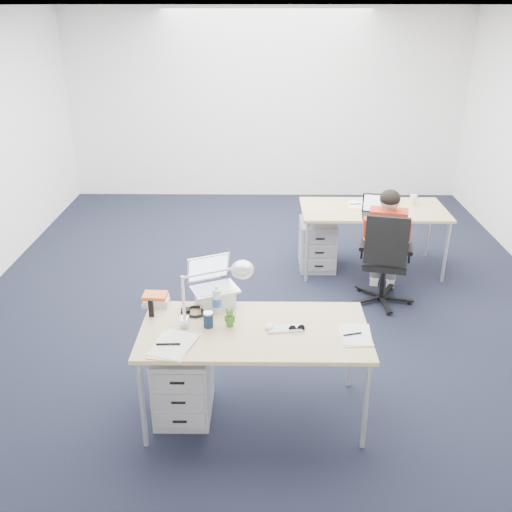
{
  "coord_description": "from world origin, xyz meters",
  "views": [
    {
      "loc": [
        -0.05,
        -5.28,
        2.81
      ],
      "look_at": [
        -0.1,
        -0.86,
        0.85
      ],
      "focal_mm": 40.0,
      "sensor_mm": 36.0,
      "label": 1
    }
  ],
  "objects_px": {
    "sunglasses": "(297,328)",
    "dark_laptop": "(379,206)",
    "water_bottle": "(217,299)",
    "cordless_phone": "(151,308)",
    "seated_person": "(386,243)",
    "desk_near": "(254,335)",
    "can_koozie": "(208,319)",
    "desk_far": "(373,212)",
    "silver_laptop": "(215,284)",
    "wireless_keyboard": "(285,329)",
    "book_stack": "(156,299)",
    "bear_figurine": "(230,317)",
    "desk_lamp": "(206,293)",
    "computer_mouse": "(269,326)",
    "office_chair": "(383,278)",
    "headphones": "(195,311)",
    "drawer_pedestal_far": "(317,244)",
    "drawer_pedestal_near": "(183,381)",
    "far_cup": "(413,200)"
  },
  "relations": [
    {
      "from": "desk_far",
      "to": "silver_laptop",
      "type": "distance_m",
      "value": 2.75
    },
    {
      "from": "office_chair",
      "to": "desk_lamp",
      "type": "relative_size",
      "value": 1.89
    },
    {
      "from": "desk_far",
      "to": "drawer_pedestal_near",
      "type": "xyz_separation_m",
      "value": [
        -1.81,
        -2.56,
        -0.41
      ]
    },
    {
      "from": "office_chair",
      "to": "headphones",
      "type": "xyz_separation_m",
      "value": [
        -1.71,
        -1.52,
        0.47
      ]
    },
    {
      "from": "wireless_keyboard",
      "to": "computer_mouse",
      "type": "xyz_separation_m",
      "value": [
        -0.11,
        0.01,
        0.01
      ]
    },
    {
      "from": "desk_near",
      "to": "book_stack",
      "type": "height_order",
      "value": "book_stack"
    },
    {
      "from": "headphones",
      "to": "dark_laptop",
      "type": "distance_m",
      "value": 2.7
    },
    {
      "from": "sunglasses",
      "to": "dark_laptop",
      "type": "bearing_deg",
      "value": 58.85
    },
    {
      "from": "wireless_keyboard",
      "to": "desk_far",
      "type": "bearing_deg",
      "value": 61.19
    },
    {
      "from": "desk_near",
      "to": "dark_laptop",
      "type": "relative_size",
      "value": 4.76
    },
    {
      "from": "far_cup",
      "to": "desk_far",
      "type": "bearing_deg",
      "value": -162.56
    },
    {
      "from": "sunglasses",
      "to": "dark_laptop",
      "type": "height_order",
      "value": "dark_laptop"
    },
    {
      "from": "can_koozie",
      "to": "desk_lamp",
      "type": "height_order",
      "value": "desk_lamp"
    },
    {
      "from": "sunglasses",
      "to": "desk_far",
      "type": "bearing_deg",
      "value": 61.09
    },
    {
      "from": "seated_person",
      "to": "headphones",
      "type": "relative_size",
      "value": 5.38
    },
    {
      "from": "drawer_pedestal_far",
      "to": "computer_mouse",
      "type": "height_order",
      "value": "computer_mouse"
    },
    {
      "from": "book_stack",
      "to": "sunglasses",
      "type": "relative_size",
      "value": 1.63
    },
    {
      "from": "can_koozie",
      "to": "office_chair",
      "type": "bearing_deg",
      "value": 46.98
    },
    {
      "from": "office_chair",
      "to": "cordless_phone",
      "type": "relative_size",
      "value": 7.41
    },
    {
      "from": "drawer_pedestal_near",
      "to": "book_stack",
      "type": "xyz_separation_m",
      "value": [
        -0.23,
        0.34,
        0.5
      ]
    },
    {
      "from": "silver_laptop",
      "to": "dark_laptop",
      "type": "relative_size",
      "value": 1.05
    },
    {
      "from": "office_chair",
      "to": "seated_person",
      "type": "height_order",
      "value": "seated_person"
    },
    {
      "from": "sunglasses",
      "to": "bear_figurine",
      "type": "bearing_deg",
      "value": 165.34
    },
    {
      "from": "can_koozie",
      "to": "wireless_keyboard",
      "type": "bearing_deg",
      "value": -3.64
    },
    {
      "from": "book_stack",
      "to": "desk_lamp",
      "type": "relative_size",
      "value": 0.36
    },
    {
      "from": "can_koozie",
      "to": "desk_lamp",
      "type": "relative_size",
      "value": 0.22
    },
    {
      "from": "desk_lamp",
      "to": "dark_laptop",
      "type": "height_order",
      "value": "desk_lamp"
    },
    {
      "from": "cordless_phone",
      "to": "seated_person",
      "type": "bearing_deg",
      "value": 45.84
    },
    {
      "from": "seated_person",
      "to": "dark_laptop",
      "type": "height_order",
      "value": "seated_person"
    },
    {
      "from": "silver_laptop",
      "to": "desk_lamp",
      "type": "distance_m",
      "value": 0.33
    },
    {
      "from": "drawer_pedestal_far",
      "to": "cordless_phone",
      "type": "distance_m",
      "value": 2.9
    },
    {
      "from": "can_koozie",
      "to": "dark_laptop",
      "type": "bearing_deg",
      "value": 54.57
    },
    {
      "from": "silver_laptop",
      "to": "cordless_phone",
      "type": "relative_size",
      "value": 2.62
    },
    {
      "from": "book_stack",
      "to": "water_bottle",
      "type": "bearing_deg",
      "value": -13.76
    },
    {
      "from": "desk_near",
      "to": "water_bottle",
      "type": "height_order",
      "value": "water_bottle"
    },
    {
      "from": "water_bottle",
      "to": "dark_laptop",
      "type": "height_order",
      "value": "dark_laptop"
    },
    {
      "from": "seated_person",
      "to": "computer_mouse",
      "type": "height_order",
      "value": "seated_person"
    },
    {
      "from": "bear_figurine",
      "to": "far_cup",
      "type": "relative_size",
      "value": 1.29
    },
    {
      "from": "drawer_pedestal_far",
      "to": "water_bottle",
      "type": "relative_size",
      "value": 2.53
    },
    {
      "from": "desk_far",
      "to": "bear_figurine",
      "type": "relative_size",
      "value": 11.42
    },
    {
      "from": "seated_person",
      "to": "desk_lamp",
      "type": "xyz_separation_m",
      "value": [
        -1.64,
        -1.87,
        0.4
      ]
    },
    {
      "from": "silver_laptop",
      "to": "water_bottle",
      "type": "relative_size",
      "value": 1.63
    },
    {
      "from": "seated_person",
      "to": "desk_lamp",
      "type": "bearing_deg",
      "value": -117.42
    },
    {
      "from": "desk_near",
      "to": "can_koozie",
      "type": "height_order",
      "value": "can_koozie"
    },
    {
      "from": "dark_laptop",
      "to": "bear_figurine",
      "type": "bearing_deg",
      "value": -115.73
    },
    {
      "from": "drawer_pedestal_far",
      "to": "headphones",
      "type": "xyz_separation_m",
      "value": [
        -1.13,
        -2.4,
        0.47
      ]
    },
    {
      "from": "water_bottle",
      "to": "cordless_phone",
      "type": "height_order",
      "value": "water_bottle"
    },
    {
      "from": "drawer_pedestal_near",
      "to": "headphones",
      "type": "height_order",
      "value": "headphones"
    },
    {
      "from": "drawer_pedestal_near",
      "to": "can_koozie",
      "type": "bearing_deg",
      "value": 4.91
    },
    {
      "from": "wireless_keyboard",
      "to": "desk_lamp",
      "type": "bearing_deg",
      "value": 169.65
    }
  ]
}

